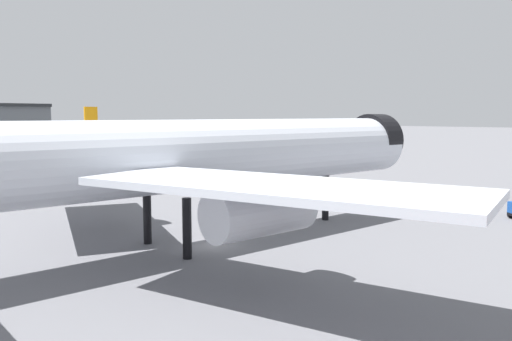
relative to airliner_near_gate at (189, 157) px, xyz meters
name	(u,v)px	position (x,y,z in m)	size (l,w,h in m)	color
ground	(212,246)	(1.35, -1.34, -7.63)	(900.00, 900.00, 0.00)	slate
airliner_near_gate	(189,157)	(0.00, 0.00, 0.00)	(59.75, 53.98, 17.31)	silver
airliner_far_taxiway	(43,131)	(47.79, 121.09, -1.57)	(48.93, 44.34, 13.75)	silver
traffic_cone_wingtip	(160,188)	(19.10, 28.35, -7.29)	(0.54, 0.54, 0.68)	#F2600C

